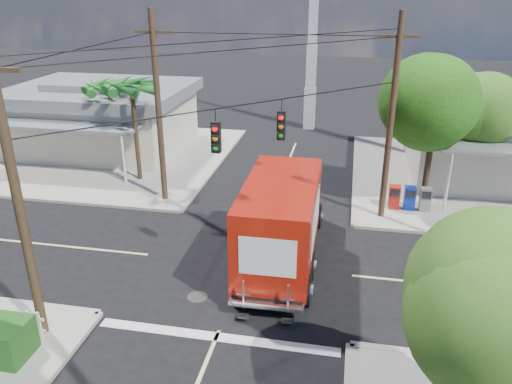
# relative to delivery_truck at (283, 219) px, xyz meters

# --- Properties ---
(ground) EXTENTS (120.00, 120.00, 0.00)m
(ground) POSITION_rel_delivery_truck_xyz_m (-1.29, -0.63, -1.78)
(ground) COLOR black
(ground) RESTS_ON ground
(sidewalk_ne) EXTENTS (14.12, 14.12, 0.14)m
(sidewalk_ne) POSITION_rel_delivery_truck_xyz_m (9.59, 10.25, -1.71)
(sidewalk_ne) COLOR #A6A096
(sidewalk_ne) RESTS_ON ground
(sidewalk_nw) EXTENTS (14.12, 14.12, 0.14)m
(sidewalk_nw) POSITION_rel_delivery_truck_xyz_m (-12.17, 10.25, -1.71)
(sidewalk_nw) COLOR #A6A096
(sidewalk_nw) RESTS_ON ground
(road_markings) EXTENTS (32.00, 32.00, 0.01)m
(road_markings) POSITION_rel_delivery_truck_xyz_m (-1.29, -2.11, -1.78)
(road_markings) COLOR beige
(road_markings) RESTS_ON ground
(building_nw) EXTENTS (10.80, 10.20, 4.30)m
(building_nw) POSITION_rel_delivery_truck_xyz_m (-13.29, 11.83, 0.44)
(building_nw) COLOR beige
(building_nw) RESTS_ON sidewalk_nw
(radio_tower) EXTENTS (0.80, 0.80, 17.00)m
(radio_tower) POSITION_rel_delivery_truck_xyz_m (-0.79, 19.37, 3.86)
(radio_tower) COLOR silver
(radio_tower) RESTS_ON ground
(tree_ne_front) EXTENTS (4.21, 4.14, 6.66)m
(tree_ne_front) POSITION_rel_delivery_truck_xyz_m (5.92, 6.12, 2.99)
(tree_ne_front) COLOR #422D1C
(tree_ne_front) RESTS_ON sidewalk_ne
(tree_ne_back) EXTENTS (3.77, 3.66, 5.82)m
(tree_ne_back) POSITION_rel_delivery_truck_xyz_m (8.52, 8.32, 2.41)
(tree_ne_back) COLOR #422D1C
(tree_ne_back) RESTS_ON sidewalk_ne
(palm_nw_front) EXTENTS (3.01, 3.08, 5.59)m
(palm_nw_front) POSITION_rel_delivery_truck_xyz_m (-8.79, 6.87, 3.26)
(palm_nw_front) COLOR #422D1C
(palm_nw_front) RESTS_ON sidewalk_nw
(palm_nw_back) EXTENTS (3.01, 3.08, 5.19)m
(palm_nw_back) POSITION_rel_delivery_truck_xyz_m (-10.79, 8.37, 2.89)
(palm_nw_back) COLOR #422D1C
(palm_nw_back) RESTS_ON sidewalk_nw
(utility_poles) EXTENTS (12.00, 10.68, 9.00)m
(utility_poles) POSITION_rel_delivery_truck_xyz_m (-2.87, 0.97, 2.89)
(utility_poles) COLOR #473321
(utility_poles) RESTS_ON ground
(vending_boxes) EXTENTS (1.90, 0.50, 1.10)m
(vending_boxes) POSITION_rel_delivery_truck_xyz_m (5.21, 5.57, -1.09)
(vending_boxes) COLOR #9E190E
(vending_boxes) RESTS_ON sidewalk_ne
(delivery_truck) EXTENTS (2.71, 8.16, 3.51)m
(delivery_truck) POSITION_rel_delivery_truck_xyz_m (0.00, 0.00, 0.00)
(delivery_truck) COLOR black
(delivery_truck) RESTS_ON ground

